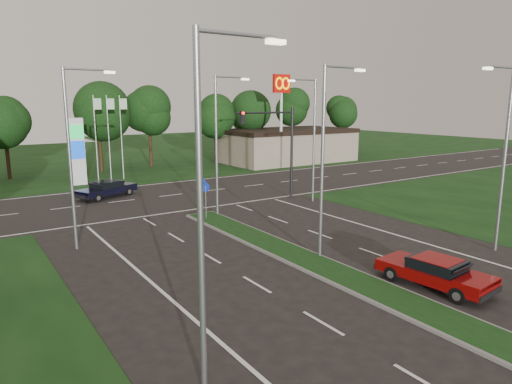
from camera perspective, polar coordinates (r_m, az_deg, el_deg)
ground at (r=17.94m, az=19.15°, el=-13.62°), size 160.00×160.00×0.00m
verge_far at (r=66.32m, az=-22.14°, el=3.96°), size 160.00×50.00×0.02m
cross_road at (r=36.83m, az=-11.99°, el=-0.60°), size 160.00×12.00×0.02m
median_kerb at (r=20.33m, az=10.04°, el=-9.98°), size 2.00×26.00×0.12m
commercial_building at (r=57.88m, az=3.91°, el=5.81°), size 16.00×9.00×4.00m
streetlight_median_near at (r=21.25m, az=8.71°, el=4.93°), size 2.53×0.22×9.00m
streetlight_median_far at (r=29.37m, az=-4.65°, el=6.70°), size 2.53×0.22×9.00m
streetlight_left_near at (r=11.02m, az=-6.10°, el=-0.69°), size 2.53×0.22×9.00m
streetlight_left_far at (r=24.19m, az=-21.86°, el=5.00°), size 2.53×0.22×9.00m
streetlight_right_far at (r=33.86m, az=7.03°, el=7.23°), size 2.53×0.22×9.00m
streetlight_right_near at (r=25.04m, az=28.51°, el=4.64°), size 2.53×0.22×9.00m
traffic_signal at (r=34.44m, az=2.78°, el=6.66°), size 5.10×0.42×7.00m
median_signs at (r=29.70m, az=-6.61°, el=0.16°), size 1.16×1.76×2.38m
gas_pylon at (r=43.85m, az=-21.26°, el=4.96°), size 5.80×1.26×8.00m
mcdonalds_sign at (r=52.01m, az=3.21°, el=11.83°), size 2.20×0.47×10.40m
treeline_far at (r=51.27m, az=-19.01°, el=9.97°), size 6.00×6.00×9.90m
red_sedan at (r=19.94m, az=21.46°, el=-9.22°), size 2.23×4.58×1.22m
navy_sedan at (r=37.53m, az=-18.23°, el=0.38°), size 5.07×3.62×1.29m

